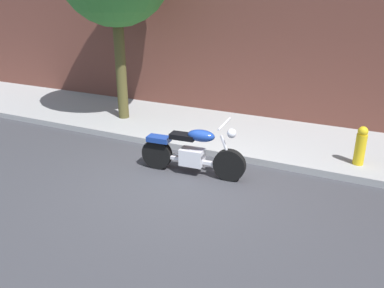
{
  "coord_description": "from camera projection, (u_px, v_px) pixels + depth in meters",
  "views": [
    {
      "loc": [
        2.89,
        -5.73,
        3.31
      ],
      "look_at": [
        -0.07,
        0.45,
        0.61
      ],
      "focal_mm": 37.1,
      "sensor_mm": 36.0,
      "label": 1
    }
  ],
  "objects": [
    {
      "name": "ground_plane",
      "position": [
        185.0,
        184.0,
        7.18
      ],
      "size": [
        60.0,
        60.0,
        0.0
      ],
      "primitive_type": "plane",
      "color": "#38383D"
    },
    {
      "name": "fire_hydrant",
      "position": [
        360.0,
        149.0,
        7.56
      ],
      "size": [
        0.2,
        0.2,
        0.91
      ],
      "color": "gold",
      "rests_on": "ground"
    },
    {
      "name": "sidewalk",
      "position": [
        236.0,
        134.0,
        9.46
      ],
      "size": [
        23.29,
        2.76,
        0.14
      ],
      "primitive_type": "cube",
      "color": "#999999",
      "rests_on": "ground"
    },
    {
      "name": "motorcycle",
      "position": [
        192.0,
        152.0,
        7.44
      ],
      "size": [
        2.07,
        0.7,
        1.1
      ],
      "color": "black",
      "rests_on": "ground"
    }
  ]
}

